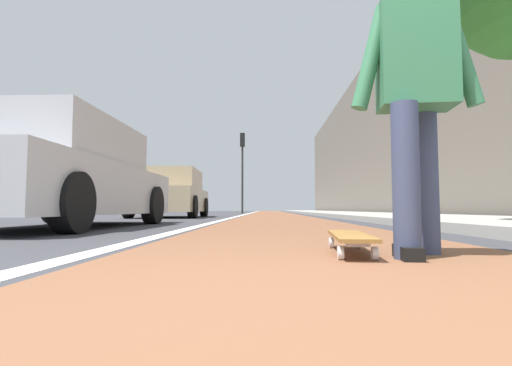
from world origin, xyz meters
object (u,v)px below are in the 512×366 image
Objects in this scene: parked_car_mid at (170,195)px; traffic_light at (242,158)px; parked_car_near at (61,176)px; skateboard at (350,237)px; skater_person at (415,88)px.

parked_car_mid is 11.03m from traffic_light.
parked_car_near is 17.50m from traffic_light.
traffic_light reaches higher than parked_car_mid.
parked_car_near is 6.64m from parked_car_mid.
parked_car_mid is (9.68, 3.51, 0.62)m from skateboard.
traffic_light is (17.25, -1.47, 2.54)m from parked_car_near.
skateboard is 0.92m from skater_person.
skater_person reaches higher than skateboard.
traffic_light is (10.61, -1.59, 2.54)m from parked_car_mid.
skater_person is 0.37× the size of parked_car_near.
traffic_light is at bearing 6.31° from skater_person.
parked_car_near reaches higher than skateboard.
parked_car_near reaches higher than parked_car_mid.
skateboard is 4.59m from parked_car_near.
skater_person is at bearing -130.56° from parked_car_near.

